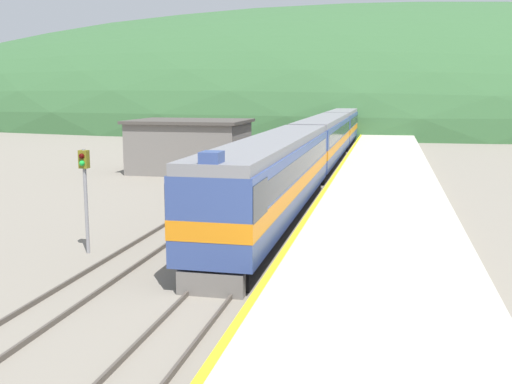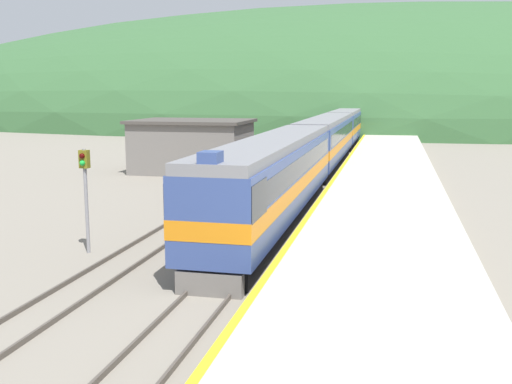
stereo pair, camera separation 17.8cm
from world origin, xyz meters
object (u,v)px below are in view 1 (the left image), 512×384
(carriage_third, at_px, (344,125))
(signal_post_siding, at_px, (85,179))
(carriage_second, at_px, (324,140))
(carriage_fifth, at_px, (362,112))
(carriage_fourth, at_px, (355,117))
(express_train_lead_car, at_px, (273,178))

(carriage_third, height_order, signal_post_siding, carriage_third)
(carriage_second, relative_size, signal_post_siding, 5.30)
(carriage_fifth, bearing_deg, carriage_fourth, -90.00)
(express_train_lead_car, relative_size, carriage_fourth, 0.99)
(carriage_third, bearing_deg, carriage_fourth, 90.00)
(carriage_third, bearing_deg, carriage_fifth, 90.00)
(carriage_second, height_order, carriage_fourth, same)
(carriage_second, xyz_separation_m, carriage_third, (0.00, 23.16, 0.00))
(express_train_lead_car, distance_m, signal_post_siding, 9.25)
(carriage_second, relative_size, carriage_third, 1.00)
(carriage_second, distance_m, carriage_fourth, 46.33)
(carriage_fourth, relative_size, signal_post_siding, 5.30)
(carriage_fourth, xyz_separation_m, signal_post_siding, (-6.28, -76.32, 0.70))
(carriage_fifth, bearing_deg, carriage_second, -90.00)
(carriage_fourth, distance_m, carriage_fifth, 23.16)
(carriage_third, relative_size, signal_post_siding, 5.30)
(express_train_lead_car, bearing_deg, carriage_fifth, 90.00)
(express_train_lead_car, xyz_separation_m, carriage_second, (0.00, 23.24, -0.01))
(carriage_fourth, distance_m, signal_post_siding, 76.58)
(carriage_fifth, distance_m, signal_post_siding, 99.69)
(carriage_second, distance_m, carriage_fifth, 69.49)
(carriage_third, relative_size, carriage_fifth, 1.00)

